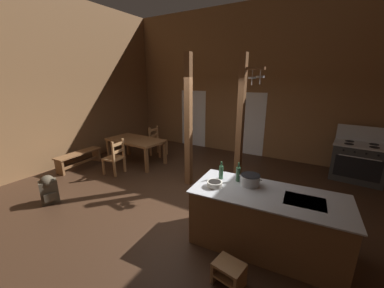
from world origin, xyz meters
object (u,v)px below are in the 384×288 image
(bench_along_left_wall, at_px, (79,157))
(ladderback_chair_near_window, at_px, (115,158))
(ladderback_chair_by_post, at_px, (157,142))
(mixing_bowl_on_counter, at_px, (215,184))
(dining_table, at_px, (136,142))
(bottle_tall_on_counter, at_px, (221,172))
(stockpot_on_counter, at_px, (250,180))
(kitchen_island, at_px, (265,220))
(stove_range, at_px, (358,161))
(bottle_short_on_counter, at_px, (238,174))
(backpack, at_px, (49,188))
(step_stool, at_px, (229,272))

(bench_along_left_wall, bearing_deg, ladderback_chair_near_window, 9.17)
(ladderback_chair_by_post, xyz_separation_m, mixing_bowl_on_counter, (3.38, -2.80, 0.48))
(dining_table, bearing_deg, mixing_bowl_on_counter, -28.81)
(ladderback_chair_near_window, relative_size, bottle_tall_on_counter, 3.23)
(ladderback_chair_by_post, bearing_deg, dining_table, -94.68)
(bench_along_left_wall, xyz_separation_m, stockpot_on_counter, (5.07, -0.46, 0.67))
(kitchen_island, bearing_deg, mixing_bowl_on_counter, -165.53)
(stove_range, bearing_deg, bottle_short_on_counter, -119.45)
(ladderback_chair_by_post, distance_m, mixing_bowl_on_counter, 4.42)
(backpack, height_order, bottle_short_on_counter, bottle_short_on_counter)
(backpack, relative_size, bottle_short_on_counter, 1.91)
(backpack, distance_m, bottle_tall_on_counter, 3.56)
(backpack, bearing_deg, step_stool, 0.29)
(bottle_tall_on_counter, bearing_deg, mixing_bowl_on_counter, -83.78)
(stove_range, distance_m, step_stool, 4.81)
(bench_along_left_wall, relative_size, stockpot_on_counter, 3.71)
(ladderback_chair_near_window, height_order, stockpot_on_counter, stockpot_on_counter)
(stove_range, xyz_separation_m, mixing_bowl_on_counter, (-2.17, -3.80, 0.45))
(kitchen_island, xyz_separation_m, bottle_short_on_counter, (-0.52, 0.17, 0.57))
(dining_table, distance_m, backpack, 2.66)
(ladderback_chair_near_window, bearing_deg, dining_table, 96.74)
(bench_along_left_wall, xyz_separation_m, bottle_tall_on_counter, (4.58, -0.47, 0.70))
(ladderback_chair_by_post, distance_m, bottle_tall_on_counter, 4.21)
(mixing_bowl_on_counter, distance_m, bottle_tall_on_counter, 0.33)
(mixing_bowl_on_counter, distance_m, bottle_short_on_counter, 0.44)
(ladderback_chair_near_window, bearing_deg, stockpot_on_counter, -10.00)
(ladderback_chair_by_post, bearing_deg, mixing_bowl_on_counter, -39.65)
(kitchen_island, bearing_deg, step_stool, -102.83)
(stove_range, height_order, bottle_short_on_counter, stove_range)
(step_stool, bearing_deg, stockpot_on_counter, 95.37)
(kitchen_island, xyz_separation_m, bottle_tall_on_counter, (-0.79, 0.12, 0.56))
(ladderback_chair_by_post, height_order, backpack, ladderback_chair_by_post)
(kitchen_island, distance_m, stove_range, 3.87)
(step_stool, height_order, bottle_tall_on_counter, bottle_tall_on_counter)
(step_stool, bearing_deg, stove_range, 70.18)
(ladderback_chair_by_post, relative_size, mixing_bowl_on_counter, 4.06)
(stockpot_on_counter, xyz_separation_m, bottle_short_on_counter, (-0.21, 0.04, 0.04))
(dining_table, relative_size, backpack, 2.92)
(ladderback_chair_near_window, bearing_deg, mixing_bowl_on_counter, -16.52)
(ladderback_chair_near_window, distance_m, stockpot_on_counter, 3.89)
(stove_range, relative_size, stockpot_on_counter, 3.65)
(stove_range, xyz_separation_m, stockpot_on_counter, (-1.73, -3.47, 0.49))
(ladderback_chair_near_window, xyz_separation_m, backpack, (-0.01, -1.73, -0.14))
(dining_table, xyz_separation_m, ladderback_chair_near_window, (0.11, -0.91, -0.20))
(stove_range, bearing_deg, step_stool, -109.82)
(dining_table, xyz_separation_m, mixing_bowl_on_counter, (3.46, -1.90, 0.28))
(bench_along_left_wall, height_order, bottle_short_on_counter, bottle_short_on_counter)
(dining_table, distance_m, mixing_bowl_on_counter, 3.96)
(bottle_tall_on_counter, xyz_separation_m, bottle_short_on_counter, (0.27, 0.05, 0.01))
(ladderback_chair_by_post, bearing_deg, backpack, -89.67)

